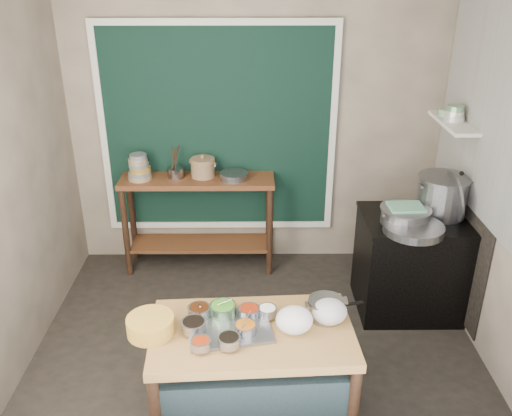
{
  "coord_description": "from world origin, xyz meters",
  "views": [
    {
      "loc": [
        -0.03,
        -3.46,
        2.84
      ],
      "look_at": [
        -0.0,
        0.25,
        1.11
      ],
      "focal_mm": 38.0,
      "sensor_mm": 36.0,
      "label": 1
    }
  ],
  "objects_px": {
    "prep_table": "(253,377)",
    "yellow_basin": "(151,325)",
    "back_counter": "(199,223)",
    "saucepan": "(326,309)",
    "condiment_tray": "(229,329)",
    "steamer": "(405,216)",
    "stove_block": "(413,265)",
    "ceramic_crock": "(203,168)",
    "stock_pot": "(442,196)",
    "utensil_cup": "(176,172)"
  },
  "relations": [
    {
      "from": "prep_table",
      "to": "yellow_basin",
      "type": "bearing_deg",
      "value": 179.17
    },
    {
      "from": "back_counter",
      "to": "saucepan",
      "type": "bearing_deg",
      "value": -62.7
    },
    {
      "from": "back_counter",
      "to": "condiment_tray",
      "type": "height_order",
      "value": "back_counter"
    },
    {
      "from": "yellow_basin",
      "to": "saucepan",
      "type": "bearing_deg",
      "value": 7.83
    },
    {
      "from": "saucepan",
      "to": "steamer",
      "type": "height_order",
      "value": "steamer"
    },
    {
      "from": "stove_block",
      "to": "ceramic_crock",
      "type": "distance_m",
      "value": 2.09
    },
    {
      "from": "steamer",
      "to": "stock_pot",
      "type": "bearing_deg",
      "value": 25.94
    },
    {
      "from": "saucepan",
      "to": "steamer",
      "type": "xyz_separation_m",
      "value": [
        0.77,
        1.08,
        0.13
      ]
    },
    {
      "from": "prep_table",
      "to": "stove_block",
      "type": "distance_m",
      "value": 1.9
    },
    {
      "from": "saucepan",
      "to": "stock_pot",
      "type": "height_order",
      "value": "stock_pot"
    },
    {
      "from": "saucepan",
      "to": "utensil_cup",
      "type": "relative_size",
      "value": 1.49
    },
    {
      "from": "utensil_cup",
      "to": "steamer",
      "type": "bearing_deg",
      "value": -23.49
    },
    {
      "from": "back_counter",
      "to": "ceramic_crock",
      "type": "xyz_separation_m",
      "value": [
        0.05,
        0.04,
        0.56
      ]
    },
    {
      "from": "stock_pot",
      "to": "utensil_cup",
      "type": "bearing_deg",
      "value": 163.37
    },
    {
      "from": "condiment_tray",
      "to": "ceramic_crock",
      "type": "distance_m",
      "value": 2.11
    },
    {
      "from": "yellow_basin",
      "to": "back_counter",
      "type": "bearing_deg",
      "value": 87.17
    },
    {
      "from": "saucepan",
      "to": "ceramic_crock",
      "type": "relative_size",
      "value": 0.99
    },
    {
      "from": "ceramic_crock",
      "to": "utensil_cup",
      "type": "bearing_deg",
      "value": -176.02
    },
    {
      "from": "yellow_basin",
      "to": "utensil_cup",
      "type": "height_order",
      "value": "utensil_cup"
    },
    {
      "from": "prep_table",
      "to": "steamer",
      "type": "bearing_deg",
      "value": 41.2
    },
    {
      "from": "stove_block",
      "to": "utensil_cup",
      "type": "xyz_separation_m",
      "value": [
        -2.1,
        0.75,
        0.57
      ]
    },
    {
      "from": "steamer",
      "to": "utensil_cup",
      "type": "bearing_deg",
      "value": 156.51
    },
    {
      "from": "utensil_cup",
      "to": "back_counter",
      "type": "bearing_deg",
      "value": -5.7
    },
    {
      "from": "ceramic_crock",
      "to": "steamer",
      "type": "bearing_deg",
      "value": -27.02
    },
    {
      "from": "stove_block",
      "to": "saucepan",
      "type": "distance_m",
      "value": 1.54
    },
    {
      "from": "yellow_basin",
      "to": "saucepan",
      "type": "distance_m",
      "value": 1.1
    },
    {
      "from": "saucepan",
      "to": "stock_pot",
      "type": "relative_size",
      "value": 0.55
    },
    {
      "from": "back_counter",
      "to": "utensil_cup",
      "type": "bearing_deg",
      "value": 174.3
    },
    {
      "from": "yellow_basin",
      "to": "ceramic_crock",
      "type": "bearing_deg",
      "value": 85.72
    },
    {
      "from": "yellow_basin",
      "to": "stock_pot",
      "type": "bearing_deg",
      "value": 32.48
    },
    {
      "from": "stove_block",
      "to": "saucepan",
      "type": "relative_size",
      "value": 3.8
    },
    {
      "from": "back_counter",
      "to": "saucepan",
      "type": "distance_m",
      "value": 2.17
    },
    {
      "from": "ceramic_crock",
      "to": "prep_table",
      "type": "bearing_deg",
      "value": -77.39
    },
    {
      "from": "prep_table",
      "to": "back_counter",
      "type": "bearing_deg",
      "value": 101.16
    },
    {
      "from": "back_counter",
      "to": "stove_block",
      "type": "relative_size",
      "value": 1.61
    },
    {
      "from": "prep_table",
      "to": "saucepan",
      "type": "distance_m",
      "value": 0.65
    },
    {
      "from": "steamer",
      "to": "back_counter",
      "type": "bearing_deg",
      "value": 154.71
    },
    {
      "from": "saucepan",
      "to": "ceramic_crock",
      "type": "height_order",
      "value": "ceramic_crock"
    },
    {
      "from": "yellow_basin",
      "to": "steamer",
      "type": "bearing_deg",
      "value": 33.58
    },
    {
      "from": "stock_pot",
      "to": "steamer",
      "type": "bearing_deg",
      "value": -154.06
    },
    {
      "from": "prep_table",
      "to": "stove_block",
      "type": "xyz_separation_m",
      "value": [
        1.38,
        1.3,
        0.05
      ]
    },
    {
      "from": "yellow_basin",
      "to": "ceramic_crock",
      "type": "height_order",
      "value": "ceramic_crock"
    },
    {
      "from": "ceramic_crock",
      "to": "condiment_tray",
      "type": "bearing_deg",
      "value": -81.2
    },
    {
      "from": "yellow_basin",
      "to": "stove_block",
      "type": "bearing_deg",
      "value": 33.5
    },
    {
      "from": "utensil_cup",
      "to": "ceramic_crock",
      "type": "xyz_separation_m",
      "value": [
        0.25,
        0.02,
        0.03
      ]
    },
    {
      "from": "stove_block",
      "to": "steamer",
      "type": "bearing_deg",
      "value": -147.43
    },
    {
      "from": "saucepan",
      "to": "ceramic_crock",
      "type": "bearing_deg",
      "value": 103.36
    },
    {
      "from": "ceramic_crock",
      "to": "stock_pot",
      "type": "height_order",
      "value": "stock_pot"
    },
    {
      "from": "ceramic_crock",
      "to": "yellow_basin",
      "type": "bearing_deg",
      "value": -94.28
    },
    {
      "from": "back_counter",
      "to": "condiment_tray",
      "type": "xyz_separation_m",
      "value": [
        0.38,
        -2.03,
        0.29
      ]
    }
  ]
}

